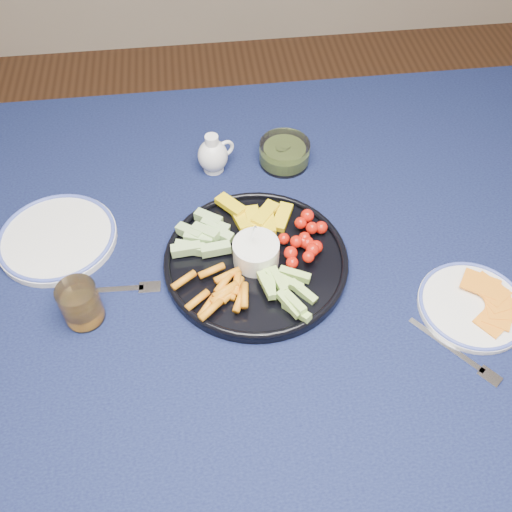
{
  "coord_description": "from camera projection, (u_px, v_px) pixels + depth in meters",
  "views": [
    {
      "loc": [
        -0.02,
        -0.68,
        1.58
      ],
      "look_at": [
        0.06,
        -0.03,
        0.77
      ],
      "focal_mm": 40.0,
      "sensor_mm": 36.0,
      "label": 1
    }
  ],
  "objects": [
    {
      "name": "juice_tumbler",
      "position": [
        81.0,
        305.0,
        0.96
      ],
      "size": [
        0.07,
        0.07,
        0.08
      ],
      "color": "white",
      "rests_on": "dining_table"
    },
    {
      "name": "fork_right",
      "position": [
        461.0,
        356.0,
        0.94
      ],
      "size": [
        0.12,
        0.14,
        0.0
      ],
      "color": "white",
      "rests_on": "dining_table"
    },
    {
      "name": "crudite_platter",
      "position": [
        255.0,
        258.0,
        1.05
      ],
      "size": [
        0.34,
        0.34,
        0.11
      ],
      "color": "black",
      "rests_on": "dining_table"
    },
    {
      "name": "dining_table",
      "position": [
        224.0,
        281.0,
        1.15
      ],
      "size": [
        1.67,
        1.07,
        0.75
      ],
      "color": "#452E17",
      "rests_on": "ground"
    },
    {
      "name": "side_plate_extra",
      "position": [
        57.0,
        237.0,
        1.09
      ],
      "size": [
        0.23,
        0.23,
        0.02
      ],
      "color": "white",
      "rests_on": "dining_table"
    },
    {
      "name": "pickle_bowl",
      "position": [
        284.0,
        154.0,
        1.22
      ],
      "size": [
        0.11,
        0.11,
        0.05
      ],
      "color": "white",
      "rests_on": "dining_table"
    },
    {
      "name": "cheese_plate",
      "position": [
        473.0,
        305.0,
        0.99
      ],
      "size": [
        0.19,
        0.19,
        0.02
      ],
      "color": "white",
      "rests_on": "dining_table"
    },
    {
      "name": "creamer_pitcher",
      "position": [
        213.0,
        155.0,
        1.2
      ],
      "size": [
        0.08,
        0.06,
        0.09
      ],
      "color": "white",
      "rests_on": "dining_table"
    },
    {
      "name": "fork_left",
      "position": [
        118.0,
        290.0,
        1.02
      ],
      "size": [
        0.19,
        0.03,
        0.0
      ],
      "color": "white",
      "rests_on": "dining_table"
    }
  ]
}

